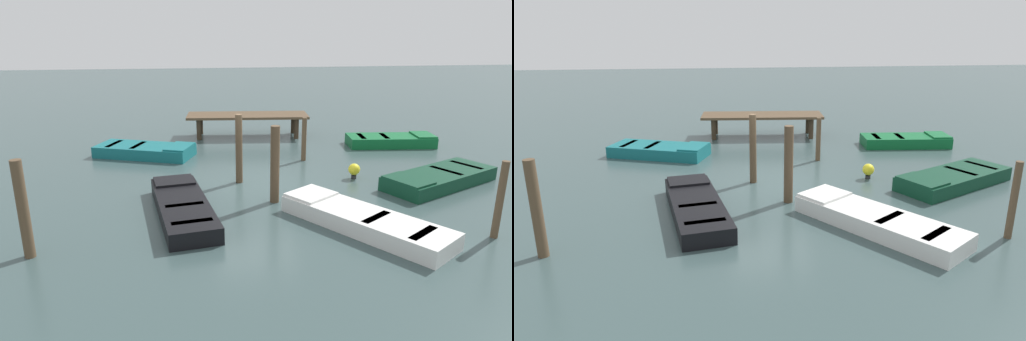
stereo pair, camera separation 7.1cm
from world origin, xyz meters
TOP-DOWN VIEW (x-y plane):
  - ground_plane at (0.00, 0.00)m, footprint 80.00×80.00m
  - dock_segment at (0.43, 6.05)m, footprint 5.18×1.94m
  - rowboat_white at (2.02, -3.71)m, footprint 3.40×4.09m
  - rowboat_black at (-2.16, -2.34)m, footprint 1.84×4.00m
  - rowboat_dark_green at (5.34, -1.03)m, footprint 3.99×2.93m
  - rowboat_teal at (-3.59, 3.38)m, footprint 3.73×2.51m
  - rowboat_green at (5.86, 3.68)m, footprint 3.43×1.55m
  - mooring_piling_far_right at (-5.23, -4.16)m, footprint 0.22×0.22m
  - mooring_piling_mid_left at (4.78, -4.56)m, footprint 0.16×0.16m
  - mooring_piling_center at (-0.51, -0.00)m, footprint 0.21×0.21m
  - mooring_piling_near_left at (1.96, 2.08)m, footprint 0.17×0.17m
  - mooring_piling_far_left at (0.27, -1.75)m, footprint 0.24×0.24m
  - marker_buoy at (3.04, -0.12)m, footprint 0.36×0.36m

SIDE VIEW (x-z plane):
  - ground_plane at x=0.00m, z-range 0.00..0.00m
  - rowboat_white at x=2.02m, z-range -0.01..0.45m
  - rowboat_black at x=-2.16m, z-range -0.01..0.45m
  - rowboat_dark_green at x=5.34m, z-range -0.01..0.45m
  - rowboat_teal at x=-3.59m, z-range -0.01..0.45m
  - rowboat_green at x=5.86m, z-range -0.01..0.45m
  - marker_buoy at x=3.04m, z-range 0.05..0.53m
  - mooring_piling_near_left at x=1.96m, z-range 0.00..1.52m
  - dock_segment at x=0.43m, z-range 0.35..1.30m
  - mooring_piling_mid_left at x=4.78m, z-range 0.00..1.78m
  - mooring_piling_far_right at x=-5.23m, z-range 0.00..2.07m
  - mooring_piling_center at x=-0.51m, z-range 0.00..2.08m
  - mooring_piling_far_left at x=0.27m, z-range 0.00..2.08m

